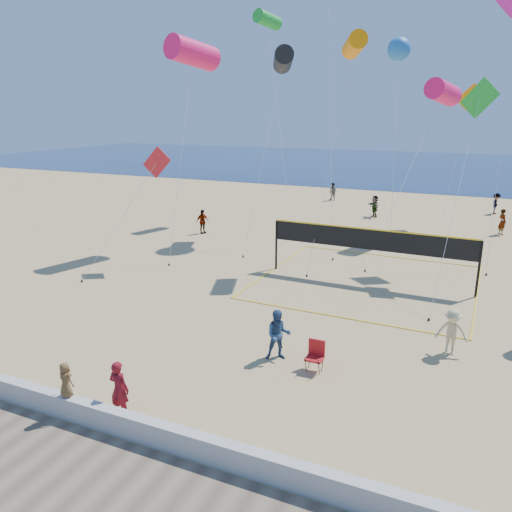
% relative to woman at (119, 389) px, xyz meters
% --- Properties ---
extents(ground, '(120.00, 120.00, 0.00)m').
position_rel_woman_xyz_m(ground, '(0.62, 2.41, -0.75)').
color(ground, tan).
rests_on(ground, ground).
extents(ocean, '(140.00, 50.00, 0.03)m').
position_rel_woman_xyz_m(ocean, '(0.62, 64.41, -0.74)').
color(ocean, '#10244D').
rests_on(ocean, ground).
extents(seawall, '(32.00, 0.30, 0.60)m').
position_rel_woman_xyz_m(seawall, '(0.62, -0.59, -0.45)').
color(seawall, '#AFAFAA').
rests_on(seawall, ground).
extents(boardwalk, '(32.00, 3.60, 0.03)m').
position_rel_woman_xyz_m(boardwalk, '(0.62, -2.59, -0.74)').
color(boardwalk, '#74654F').
rests_on(boardwalk, ground).
extents(woman, '(0.56, 0.37, 1.50)m').
position_rel_woman_xyz_m(woman, '(0.00, 0.00, 0.00)').
color(woman, maroon).
rests_on(woman, ground).
extents(toddler, '(0.47, 0.34, 0.89)m').
position_rel_woman_xyz_m(toddler, '(-1.14, -0.56, 0.29)').
color(toddler, brown).
rests_on(toddler, seawall).
extents(bystander_a, '(0.95, 0.87, 1.58)m').
position_rel_woman_xyz_m(bystander_a, '(2.47, 4.39, 0.04)').
color(bystander_a, navy).
rests_on(bystander_a, ground).
extents(bystander_b, '(0.97, 0.57, 1.49)m').
position_rel_woman_xyz_m(bystander_b, '(7.26, 6.88, -0.01)').
color(bystander_b, '#CCBB88').
rests_on(bystander_b, ground).
extents(far_person_0, '(0.73, 0.94, 1.49)m').
position_rel_woman_xyz_m(far_person_0, '(-7.82, 17.67, -0.00)').
color(far_person_0, gray).
rests_on(far_person_0, ground).
extents(far_person_1, '(1.22, 1.43, 1.55)m').
position_rel_woman_xyz_m(far_person_1, '(0.91, 27.04, 0.02)').
color(far_person_1, gray).
rests_on(far_person_1, ground).
extents(far_person_2, '(0.65, 0.70, 1.60)m').
position_rel_woman_xyz_m(far_person_2, '(9.11, 24.85, 0.05)').
color(far_person_2, gray).
rests_on(far_person_2, ground).
extents(far_person_3, '(0.86, 0.75, 1.49)m').
position_rel_woman_xyz_m(far_person_3, '(-3.65, 32.47, -0.01)').
color(far_person_3, gray).
rests_on(far_person_3, ground).
extents(far_person_4, '(0.68, 1.05, 1.53)m').
position_rel_woman_xyz_m(far_person_4, '(8.87, 31.77, 0.01)').
color(far_person_4, gray).
rests_on(far_person_4, ground).
extents(camp_chair, '(0.50, 0.62, 1.02)m').
position_rel_woman_xyz_m(camp_chair, '(3.72, 4.18, -0.24)').
color(camp_chair, '#AA1316').
rests_on(camp_chair, ground).
extents(volleyball_net, '(9.30, 9.15, 2.43)m').
position_rel_woman_xyz_m(volleyball_net, '(3.47, 12.71, 0.91)').
color(volleyball_net, black).
rests_on(volleyball_net, ground).
extents(kite_0, '(1.97, 5.68, 10.99)m').
position_rel_woman_xyz_m(kite_0, '(-6.61, 15.15, 9.41)').
color(kite_0, '#F51664').
rests_on(kite_0, ground).
extents(kite_1, '(2.04, 7.47, 10.84)m').
position_rel_woman_xyz_m(kite_1, '(-3.50, 19.94, 9.38)').
color(kite_1, black).
rests_on(kite_1, ground).
extents(kite_2, '(1.75, 4.21, 10.72)m').
position_rel_woman_xyz_m(kite_2, '(1.70, 15.35, 9.41)').
color(kite_2, orange).
rests_on(kite_2, ground).
extents(kite_3, '(2.54, 3.89, 5.77)m').
position_rel_woman_xyz_m(kite_3, '(-6.47, 10.98, 4.00)').
color(kite_3, red).
rests_on(kite_3, ground).
extents(kite_4, '(1.59, 7.19, 8.73)m').
position_rel_woman_xyz_m(kite_4, '(7.10, 15.67, 6.71)').
color(kite_4, green).
rests_on(kite_4, ground).
extents(kite_7, '(2.16, 7.29, 11.79)m').
position_rel_woman_xyz_m(kite_7, '(1.97, 25.98, 10.31)').
color(kite_7, blue).
rests_on(kite_7, ground).
extents(kite_8, '(3.36, 3.20, 13.64)m').
position_rel_woman_xyz_m(kite_8, '(-6.33, 24.34, 12.29)').
color(kite_8, green).
rests_on(kite_8, ground).
extents(kite_9, '(1.74, 5.25, 9.03)m').
position_rel_woman_xyz_m(kite_9, '(6.37, 27.53, 7.02)').
color(kite_9, orange).
rests_on(kite_9, ground).
extents(kite_10, '(3.05, 10.30, 9.10)m').
position_rel_woman_xyz_m(kite_10, '(5.10, 22.81, 7.57)').
color(kite_10, '#F51664').
rests_on(kite_10, ground).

